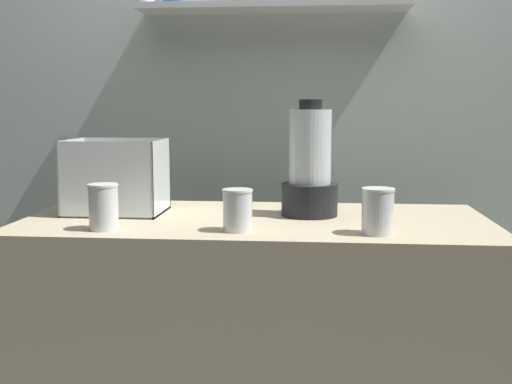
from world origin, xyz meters
TOP-DOWN VIEW (x-y plane):
  - counter at (0.00, 0.00)m, footprint 1.40×0.64m
  - back_wall_unit at (-0.00, 0.77)m, footprint 2.60×0.24m
  - carrot_display_bin at (-0.45, 0.06)m, footprint 0.30×0.23m
  - blender_pitcher at (0.16, 0.06)m, footprint 0.17×0.17m
  - juice_cup_pomegranate_far_left at (-0.40, -0.21)m, footprint 0.08×0.08m
  - juice_cup_orange_left at (-0.03, -0.20)m, footprint 0.08×0.08m
  - juice_cup_carrot_middle at (0.34, -0.21)m, footprint 0.09×0.09m

SIDE VIEW (x-z plane):
  - counter at x=0.00m, z-range 0.00..0.90m
  - juice_cup_orange_left at x=-0.03m, z-range 0.90..1.01m
  - juice_cup_carrot_middle at x=0.34m, z-range 0.89..1.02m
  - juice_cup_pomegranate_far_left at x=-0.40m, z-range 0.89..1.02m
  - carrot_display_bin at x=-0.45m, z-range 0.85..1.09m
  - blender_pitcher at x=0.16m, z-range 0.86..1.22m
  - back_wall_unit at x=0.00m, z-range 0.01..2.51m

